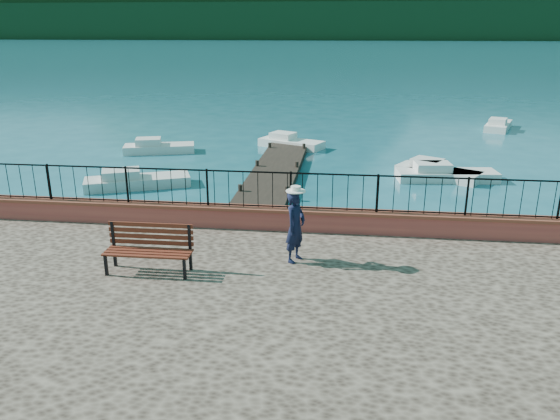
% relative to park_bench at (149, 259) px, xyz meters
% --- Properties ---
extents(ground, '(2000.00, 2000.00, 0.00)m').
position_rel_park_bench_xyz_m(ground, '(3.06, -0.71, -1.51)').
color(ground, '#19596B').
rests_on(ground, ground).
extents(parapet, '(28.00, 0.46, 0.58)m').
position_rel_park_bench_xyz_m(parapet, '(3.06, 2.99, -0.02)').
color(parapet, '#B14E40').
rests_on(parapet, promenade).
extents(railing, '(27.00, 0.05, 0.95)m').
position_rel_park_bench_xyz_m(railing, '(3.06, 2.99, 0.74)').
color(railing, black).
rests_on(railing, parapet).
extents(dock, '(2.00, 16.00, 0.30)m').
position_rel_park_bench_xyz_m(dock, '(1.06, 11.29, -1.36)').
color(dock, '#2D231C').
rests_on(dock, ground).
extents(far_forest, '(900.00, 60.00, 18.00)m').
position_rel_park_bench_xyz_m(far_forest, '(3.06, 299.29, 7.49)').
color(far_forest, black).
rests_on(far_forest, ground).
extents(foothills, '(900.00, 120.00, 44.00)m').
position_rel_park_bench_xyz_m(foothills, '(3.06, 359.29, 20.49)').
color(foothills, black).
rests_on(foothills, ground).
extents(park_bench, '(1.89, 0.63, 1.05)m').
position_rel_park_bench_xyz_m(park_bench, '(0.00, 0.00, 0.00)').
color(park_bench, black).
rests_on(park_bench, promenade).
extents(person, '(0.61, 0.71, 1.65)m').
position_rel_park_bench_xyz_m(person, '(3.08, 0.99, 0.51)').
color(person, black).
rests_on(person, promenade).
extents(hat, '(0.44, 0.44, 0.12)m').
position_rel_park_bench_xyz_m(hat, '(3.08, 0.99, 1.39)').
color(hat, white).
rests_on(hat, person).
extents(boat_0, '(4.37, 2.79, 0.80)m').
position_rel_park_bench_xyz_m(boat_0, '(-4.33, 10.33, -1.11)').
color(boat_0, silver).
rests_on(boat_0, ground).
extents(boat_1, '(3.73, 2.94, 0.80)m').
position_rel_park_bench_xyz_m(boat_1, '(8.16, 13.32, -1.11)').
color(boat_1, silver).
rests_on(boat_1, ground).
extents(boat_2, '(4.32, 1.75, 0.80)m').
position_rel_park_bench_xyz_m(boat_2, '(8.46, 12.94, -1.11)').
color(boat_2, silver).
rests_on(boat_2, ground).
extents(boat_3, '(3.82, 2.23, 0.80)m').
position_rel_park_bench_xyz_m(boat_3, '(-5.60, 16.73, -1.11)').
color(boat_3, silver).
rests_on(boat_3, ground).
extents(boat_4, '(3.76, 2.64, 0.80)m').
position_rel_park_bench_xyz_m(boat_4, '(1.14, 18.85, -1.11)').
color(boat_4, white).
rests_on(boat_4, ground).
extents(boat_5, '(2.47, 3.80, 0.80)m').
position_rel_park_bench_xyz_m(boat_5, '(13.80, 26.05, -1.11)').
color(boat_5, silver).
rests_on(boat_5, ground).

